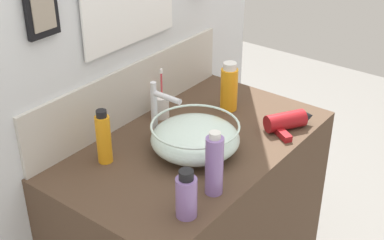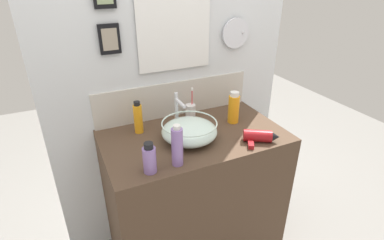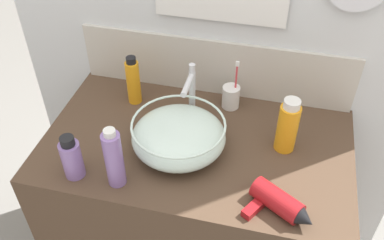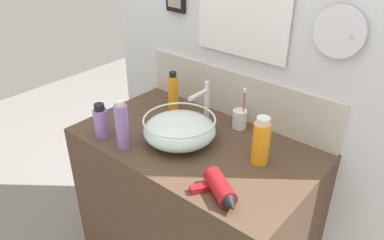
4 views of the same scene
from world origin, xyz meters
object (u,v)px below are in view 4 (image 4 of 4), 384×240
Objects in this scene: shampoo_bottle at (122,126)px; lotion_bottle at (173,92)px; glass_bowl_sink at (180,129)px; hair_drier at (220,190)px; faucet at (204,102)px; soap_dispenser at (261,141)px; spray_bottle at (101,122)px; toothbrush_cup at (240,119)px.

shampoo_bottle is 0.40m from lotion_bottle.
glass_bowl_sink is 0.39m from hair_drier.
hair_drier is at bearing -44.83° from faucet.
faucet is 0.23m from lotion_bottle.
soap_dispenser is (0.34, 0.09, 0.04)m from glass_bowl_sink.
faucet reaches higher than shampoo_bottle.
spray_bottle is at bearing -98.53° from lotion_bottle.
soap_dispenser is at bearing -39.41° from toothbrush_cup.
toothbrush_cup is at bearing 58.43° from shampoo_bottle.
faucet reaches higher than lotion_bottle.
spray_bottle is (-0.29, -0.19, 0.01)m from glass_bowl_sink.
lotion_bottle is (0.06, 0.39, 0.02)m from spray_bottle.
faucet is at bearing 90.00° from glass_bowl_sink.
hair_drier is at bearing 0.75° from spray_bottle.
hair_drier is 0.27m from soap_dispenser.
glass_bowl_sink is 0.29m from toothbrush_cup.
faucet reaches higher than toothbrush_cup.
lotion_bottle is 0.97× the size of soap_dispenser.
toothbrush_cup is 0.28m from soap_dispenser.
glass_bowl_sink is at bearing -115.86° from toothbrush_cup.
glass_bowl_sink is 1.46× the size of hair_drier.
hair_drier is 0.69m from lotion_bottle.
spray_bottle is at bearing -179.25° from shampoo_bottle.
spray_bottle is (-0.41, -0.45, 0.03)m from toothbrush_cup.
hair_drier is 1.09× the size of lotion_bottle.
toothbrush_cup is 0.53m from shampoo_bottle.
faucet is 1.09× the size of soap_dispenser.
spray_bottle is (-0.14, -0.00, -0.03)m from shampoo_bottle.
spray_bottle is 0.80× the size of lotion_bottle.
toothbrush_cup is (-0.22, 0.44, 0.01)m from hair_drier.
shampoo_bottle is at bearing 0.75° from spray_bottle.
toothbrush_cup is 1.01× the size of lotion_bottle.
shampoo_bottle is 1.08× the size of soap_dispenser.
glass_bowl_sink is 0.31m from lotion_bottle.
spray_bottle is (-0.29, -0.35, -0.05)m from faucet.
shampoo_bottle reaches higher than lotion_bottle.
shampoo_bottle is at bearing -78.36° from lotion_bottle.
glass_bowl_sink is 0.34m from spray_bottle.
spray_bottle is at bearing -129.19° from faucet.
toothbrush_cup is 0.61m from spray_bottle.
glass_bowl_sink is at bearing -90.00° from faucet.
toothbrush_cup is 0.98× the size of soap_dispenser.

